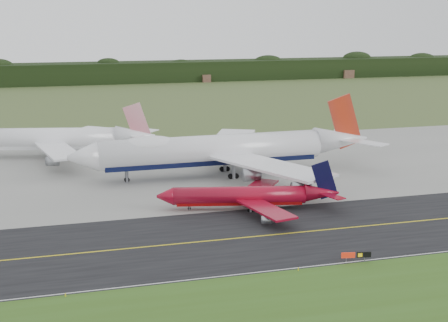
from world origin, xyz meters
TOP-DOWN VIEW (x-y plane):
  - ground at (0.00, 0.00)m, footprint 600.00×600.00m
  - grass_verge at (0.00, -35.00)m, footprint 400.00×30.00m
  - taxiway at (0.00, -4.00)m, footprint 400.00×32.00m
  - apron at (0.00, 51.00)m, footprint 400.00×78.00m
  - taxiway_centreline at (0.00, -4.00)m, footprint 400.00×0.40m
  - taxiway_edge_line at (0.00, -19.50)m, footprint 400.00×0.25m
  - horizon_treeline at (0.00, 273.76)m, footprint 700.00×25.00m
  - jet_ba_747 at (7.50, 40.51)m, footprint 77.22×64.13m
  - jet_red_737 at (5.52, 12.07)m, footprint 37.46×30.06m
  - jet_star_tail at (-33.29, 73.43)m, footprint 57.98×47.69m
  - taxiway_sign at (13.65, -19.58)m, footprint 4.86×1.04m
  - edge_marker_left at (-32.08, -20.50)m, footprint 0.16×0.16m
  - edge_marker_center at (3.31, -20.50)m, footprint 0.16×0.16m

SIDE VIEW (x-z plane):
  - ground at x=0.00m, z-range 0.00..0.00m
  - grass_verge at x=0.00m, z-range 0.00..0.01m
  - apron at x=0.00m, z-range 0.00..0.01m
  - taxiway at x=0.00m, z-range 0.00..0.02m
  - taxiway_centreline at x=0.00m, z-range 0.03..0.03m
  - taxiway_edge_line at x=0.00m, z-range 0.03..0.03m
  - edge_marker_left at x=-32.08m, z-range 0.00..0.50m
  - edge_marker_center at x=3.31m, z-range 0.00..0.50m
  - taxiway_sign at x=13.65m, z-range 0.34..1.97m
  - jet_red_737 at x=5.52m, z-range -2.27..7.90m
  - jet_star_tail at x=-33.29m, z-range -2.57..12.83m
  - horizon_treeline at x=0.00m, z-range -0.53..11.47m
  - jet_ba_747 at x=7.50m, z-range -3.11..16.35m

